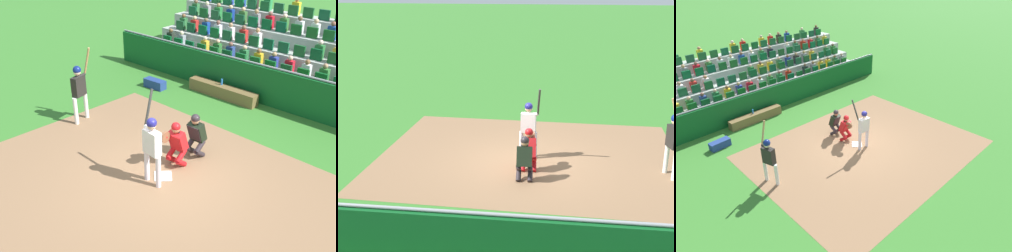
{
  "view_description": "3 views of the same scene",
  "coord_description": "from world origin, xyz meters",
  "views": [
    {
      "loc": [
        -5.83,
        6.1,
        5.83
      ],
      "look_at": [
        0.54,
        -0.77,
        0.96
      ],
      "focal_mm": 42.95,
      "sensor_mm": 36.0,
      "label": 1
    },
    {
      "loc": [
        1.01,
        -12.86,
        5.43
      ],
      "look_at": [
        -0.55,
        -0.77,
        1.4
      ],
      "focal_mm": 48.73,
      "sensor_mm": 36.0,
      "label": 2
    },
    {
      "loc": [
        8.47,
        7.47,
        7.29
      ],
      "look_at": [
        0.53,
        -0.29,
        1.05
      ],
      "focal_mm": 32.19,
      "sensor_mm": 36.0,
      "label": 3
    }
  ],
  "objects": [
    {
      "name": "ground_plane",
      "position": [
        0.0,
        0.0,
        0.0
      ],
      "size": [
        160.0,
        160.0,
        0.0
      ],
      "primitive_type": "plane",
      "color": "#337128"
    },
    {
      "name": "infield_dirt_patch",
      "position": [
        0.0,
        0.5,
        0.0
      ],
      "size": [
        9.49,
        7.49,
        0.01
      ],
      "primitive_type": "cube",
      "rotation": [
        0.0,
        0.0,
        -0.03
      ],
      "color": "#856244",
      "rests_on": "ground_plane"
    },
    {
      "name": "home_plate_marker",
      "position": [
        0.0,
        0.0,
        0.02
      ],
      "size": [
        0.62,
        0.62,
        0.02
      ],
      "primitive_type": "cube",
      "rotation": [
        0.0,
        0.0,
        0.79
      ],
      "color": "white",
      "rests_on": "infield_dirt_patch"
    },
    {
      "name": "batter_at_plate",
      "position": [
        0.01,
        0.36,
        1.12
      ],
      "size": [
        0.66,
        0.54,
        2.31
      ],
      "color": "silver",
      "rests_on": "ground_plane"
    },
    {
      "name": "catcher_crouching",
      "position": [
        0.1,
        -0.6,
        0.72
      ],
      "size": [
        0.48,
        0.73,
        1.31
      ],
      "color": "red",
      "rests_on": "ground_plane"
    },
    {
      "name": "home_plate_umpire",
      "position": [
        0.04,
        -1.32,
        0.71
      ],
      "size": [
        0.47,
        0.47,
        1.31
      ],
      "color": "#2B2327",
      "rests_on": "ground_plane"
    },
    {
      "name": "dugout_wall",
      "position": [
        0.0,
        -5.7,
        0.67
      ],
      "size": [
        15.53,
        0.24,
        1.4
      ],
      "color": "#0F4F1F",
      "rests_on": "ground_plane"
    },
    {
      "name": "dugout_bench",
      "position": [
        1.92,
        -5.15,
        0.22
      ],
      "size": [
        2.8,
        0.4,
        0.44
      ],
      "primitive_type": "cube",
      "color": "brown",
      "rests_on": "ground_plane"
    },
    {
      "name": "water_bottle_on_bench",
      "position": [
        2.02,
        -5.22,
        0.55
      ],
      "size": [
        0.07,
        0.07,
        0.22
      ],
      "primitive_type": "cylinder",
      "color": "blue",
      "rests_on": "dugout_bench"
    },
    {
      "name": "equipment_duffel_bag",
      "position": [
        4.35,
        -4.12,
        0.17
      ],
      "size": [
        0.89,
        0.41,
        0.34
      ],
      "primitive_type": "cube",
      "rotation": [
        0.0,
        0.0,
        0.05
      ],
      "color": "navy",
      "rests_on": "ground_plane"
    },
    {
      "name": "on_deck_batter",
      "position": [
        4.09,
        -0.53,
        1.16
      ],
      "size": [
        0.43,
        0.72,
        2.38
      ],
      "color": "silver",
      "rests_on": "ground_plane"
    },
    {
      "name": "bleacher_stand",
      "position": [
        0.0,
        -9.34,
        0.85
      ],
      "size": [
        15.33,
        3.6,
        2.87
      ],
      "color": "#9DA59C",
      "rests_on": "ground_plane"
    }
  ]
}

